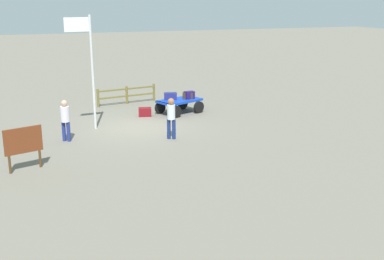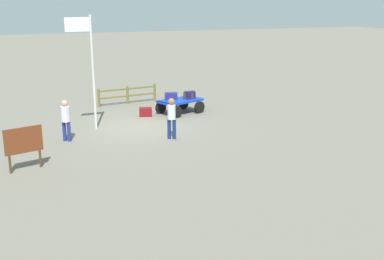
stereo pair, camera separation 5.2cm
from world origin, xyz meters
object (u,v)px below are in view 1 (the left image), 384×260
suitcase_tan (188,96)px  suitcase_olive (145,112)px  luggage_cart (179,103)px  suitcase_dark (189,95)px  flagpole (89,61)px  worker_trailing (65,117)px  suitcase_maroon (170,96)px  worker_lead (171,115)px  signboard (23,143)px

suitcase_tan → suitcase_olive: suitcase_tan is taller
luggage_cart → suitcase_dark: (-0.52, -0.01, 0.36)m
flagpole → worker_trailing: bearing=49.7°
luggage_cart → worker_trailing: size_ratio=1.45×
luggage_cart → worker_trailing: (5.57, 2.83, 0.45)m
luggage_cart → flagpole: (4.36, 1.40, 2.36)m
suitcase_maroon → suitcase_olive: (1.30, 0.12, -0.64)m
flagpole → worker_lead: bearing=136.0°
suitcase_maroon → suitcase_tan: bearing=172.6°
suitcase_olive → worker_lead: (0.02, 4.00, 0.74)m
suitcase_dark → signboard: 9.58m
signboard → worker_lead: bearing=-162.5°
suitcase_tan → flagpole: size_ratio=0.11×
worker_trailing → suitcase_olive: bearing=-143.7°
luggage_cart → worker_lead: bearing=66.7°
suitcase_dark → flagpole: (4.89, 1.41, 2.00)m
luggage_cart → suitcase_maroon: suitcase_maroon is taller
suitcase_tan → flagpole: bearing=16.7°
worker_lead → worker_trailing: size_ratio=1.01×
suitcase_maroon → suitcase_olive: 1.45m
suitcase_tan → worker_trailing: bearing=25.5°
suitcase_maroon → suitcase_dark: suitcase_dark is taller
suitcase_tan → suitcase_dark: suitcase_dark is taller
suitcase_tan → suitcase_dark: size_ratio=1.05×
suitcase_dark → suitcase_olive: suitcase_dark is taller
worker_trailing → signboard: bearing=60.7°
worker_lead → signboard: 5.74m
suitcase_maroon → worker_lead: size_ratio=0.41×
worker_trailing → flagpole: bearing=-130.3°
suitcase_tan → suitcase_dark: (-0.07, 0.03, 0.03)m
suitcase_tan → flagpole: (4.81, 1.44, 2.03)m
flagpole → signboard: flagpole is taller
suitcase_tan → signboard: bearing=36.9°
worker_lead → signboard: (5.47, 1.73, -0.02)m
flagpole → signboard: bearing=56.7°
luggage_cart → suitcase_maroon: (0.38, -0.15, 0.35)m
suitcase_maroon → worker_trailing: size_ratio=0.41×
suitcase_tan → worker_lead: (2.15, 4.01, 0.11)m
suitcase_olive → flagpole: bearing=28.1°
suitcase_maroon → flagpole: flagpole is taller
worker_lead → signboard: worker_lead is taller
suitcase_dark → flagpole: bearing=16.1°
suitcase_dark → signboard: size_ratio=0.36×
suitcase_tan → suitcase_maroon: (0.83, -0.11, 0.01)m
luggage_cart → suitcase_tan: bearing=-174.5°
suitcase_tan → luggage_cart: bearing=5.5°
suitcase_dark → flagpole: size_ratio=0.11×
flagpole → signboard: size_ratio=3.32×
worker_lead → flagpole: bearing=-44.0°
suitcase_dark → worker_lead: bearing=60.7°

